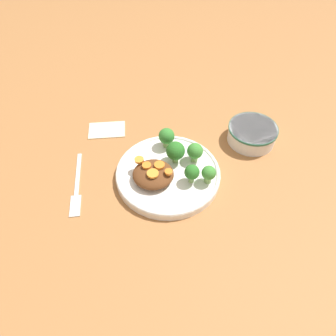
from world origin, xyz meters
The scene contains 16 objects.
ground_plane centered at (0.00, 0.00, 0.00)m, with size 4.00×4.00×0.00m, color #9E6638.
plate centered at (0.00, 0.00, 0.01)m, with size 0.26×0.26×0.02m.
dip_bowl centered at (-0.23, -0.12, 0.03)m, with size 0.13×0.13×0.05m.
stew_mound centered at (0.04, 0.02, 0.04)m, with size 0.10×0.09×0.03m, color #5B3319.
broccoli_floret_0 centered at (-0.02, -0.04, 0.06)m, with size 0.05×0.05×0.06m.
broccoli_floret_1 centered at (-0.05, 0.03, 0.05)m, with size 0.04×0.04×0.05m.
broccoli_floret_2 centered at (0.00, -0.09, 0.05)m, with size 0.04×0.04×0.06m.
broccoli_floret_3 centered at (-0.07, -0.04, 0.05)m, with size 0.04×0.04×0.05m.
broccoli_floret_4 centered at (-0.09, 0.03, 0.05)m, with size 0.03×0.03×0.05m.
carrot_slice_0 centered at (0.05, 0.01, 0.06)m, with size 0.02×0.02×0.01m, color orange.
carrot_slice_1 centered at (0.02, 0.01, 0.06)m, with size 0.02×0.02×0.01m, color orange.
carrot_slice_2 centered at (0.00, 0.03, 0.06)m, with size 0.02×0.02×0.01m, color orange.
carrot_slice_3 centered at (0.04, 0.03, 0.06)m, with size 0.03×0.03×0.00m, color orange.
carrot_slice_4 centered at (0.07, -0.01, 0.06)m, with size 0.02×0.02×0.01m, color orange.
fork centered at (0.22, 0.03, 0.00)m, with size 0.03×0.20×0.01m.
napkin centered at (0.17, -0.18, 0.00)m, with size 0.10×0.07×0.01m.
Camera 1 is at (0.02, 0.52, 0.63)m, focal length 35.00 mm.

